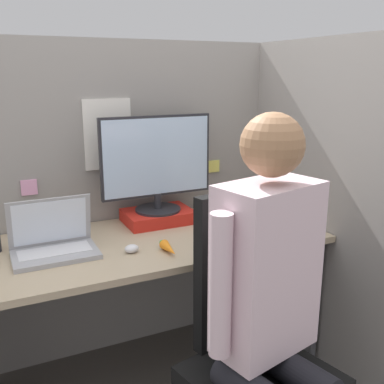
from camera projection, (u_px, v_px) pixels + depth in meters
cubicle_panel_back at (124, 201)px, 2.39m from camera, size 2.11×0.05×1.65m
cubicle_panel_right at (303, 204)px, 2.34m from camera, size 0.04×1.34×1.65m
desk at (150, 273)px, 2.13m from camera, size 1.61×0.70×0.75m
paper_box at (158, 216)px, 2.30m from camera, size 0.34×0.24×0.06m
monitor at (157, 162)px, 2.23m from camera, size 0.57×0.23×0.48m
laptop at (54, 244)px, 1.89m from camera, size 0.35×0.22×0.24m
mouse at (132, 249)px, 1.91m from camera, size 0.06×0.05×0.04m
stapler at (261, 208)px, 2.46m from camera, size 0.05×0.12×0.06m
carrot_toy at (169, 249)px, 1.90m from camera, size 0.04×0.15×0.04m
office_chair at (252, 337)px, 1.67m from camera, size 0.55×0.60×1.07m
person at (271, 294)px, 1.45m from camera, size 0.47×0.47×1.38m
coffee_mug at (224, 204)px, 2.46m from camera, size 0.08×0.08×0.09m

